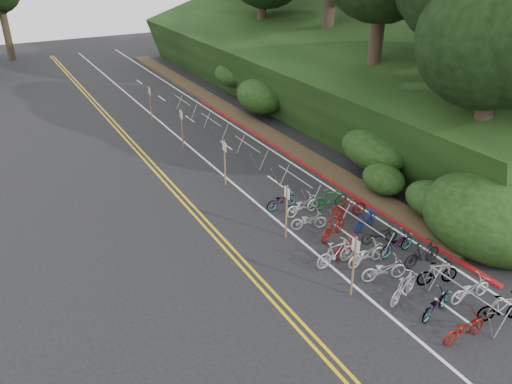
{
  "coord_description": "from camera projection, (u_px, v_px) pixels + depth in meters",
  "views": [
    {
      "loc": [
        -9.58,
        -10.58,
        11.61
      ],
      "look_at": [
        0.33,
        7.18,
        1.3
      ],
      "focal_mm": 35.0,
      "sensor_mm": 36.0,
      "label": 1
    }
  ],
  "objects": [
    {
      "name": "ground",
      "position": [
        347.0,
        307.0,
        17.65
      ],
      "size": [
        120.0,
        120.0,
        0.0
      ],
      "primitive_type": "plane",
      "color": "black",
      "rests_on": "ground"
    },
    {
      "name": "road_markings",
      "position": [
        234.0,
        191.0,
        25.79
      ],
      "size": [
        7.47,
        80.0,
        0.01
      ],
      "color": "gold",
      "rests_on": "ground"
    },
    {
      "name": "red_curb",
      "position": [
        296.0,
        159.0,
        29.45
      ],
      "size": [
        0.25,
        28.0,
        0.1
      ],
      "primitive_type": "cube",
      "color": "maroon",
      "rests_on": "ground"
    },
    {
      "name": "embankment",
      "position": [
        327.0,
        76.0,
        36.95
      ],
      "size": [
        14.3,
        48.14,
        9.11
      ],
      "color": "black",
      "rests_on": "ground"
    },
    {
      "name": "bike_rack_front",
      "position": [
        463.0,
        295.0,
        16.95
      ],
      "size": [
        1.11,
        3.01,
        1.1
      ],
      "color": "gray",
      "rests_on": "ground"
    },
    {
      "name": "bike_racks_rest",
      "position": [
        247.0,
        149.0,
        28.7
      ],
      "size": [
        1.14,
        23.0,
        1.17
      ],
      "color": "gray",
      "rests_on": "ground"
    },
    {
      "name": "signpost_near",
      "position": [
        354.0,
        263.0,
        17.61
      ],
      "size": [
        0.08,
        0.4,
        2.48
      ],
      "color": "brown",
      "rests_on": "ground"
    },
    {
      "name": "signposts_rest",
      "position": [
        201.0,
        141.0,
        28.17
      ],
      "size": [
        0.08,
        18.4,
        2.5
      ],
      "color": "brown",
      "rests_on": "ground"
    },
    {
      "name": "bike_front",
      "position": [
        336.0,
        253.0,
        19.68
      ],
      "size": [
        0.54,
        1.87,
        1.12
      ],
      "primitive_type": "imported",
      "rotation": [
        0.0,
        0.0,
        1.58
      ],
      "color": "#9E9EA3",
      "rests_on": "ground"
    },
    {
      "name": "bike_valet",
      "position": [
        378.0,
        247.0,
        20.18
      ],
      "size": [
        3.34,
        12.15,
        1.1
      ],
      "color": "maroon",
      "rests_on": "ground"
    }
  ]
}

